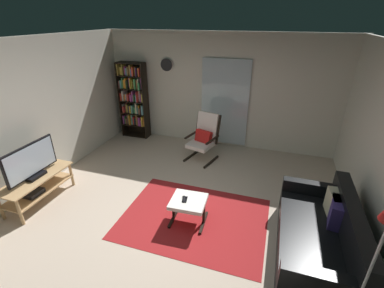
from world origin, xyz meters
The scene contains 15 objects.
ground_plane centered at (0.00, 0.00, 0.00)m, with size 7.02×7.02×0.00m, color #C1AD98.
wall_back centered at (0.00, 2.90, 1.30)m, with size 5.60×0.06×2.60m, color silver.
wall_left centered at (-2.70, 0.00, 1.30)m, with size 0.06×6.00×2.60m, color silver.
glass_door_panel centered at (0.16, 2.83, 1.05)m, with size 1.10×0.01×2.00m, color silver.
area_rug centered at (0.31, 0.04, 0.00)m, with size 2.23×1.67×0.01m, color maroon.
tv_stand centered at (-2.33, -0.36, 0.32)m, with size 0.49×1.21×0.48m.
television centered at (-2.33, -0.34, 0.76)m, with size 0.20×0.95×0.58m.
bookshelf_near_tv centered at (-2.13, 2.68, 1.01)m, with size 0.69×0.30×1.89m.
leather_sofa centered at (2.08, -0.13, 0.30)m, with size 0.88×1.82×0.83m.
lounge_armchair centered at (-0.10, 2.02, 0.53)m, with size 0.71×0.77×1.02m.
ottoman centered at (0.25, -0.04, 0.33)m, with size 0.55×0.51×0.40m.
tv_remote centered at (0.18, -0.06, 0.41)m, with size 0.04×0.14×0.02m, color black.
cell_phone centered at (0.19, -0.05, 0.41)m, with size 0.07×0.14×0.01m, color black.
floor_lamp_by_sofa centered at (2.24, -1.17, 1.34)m, with size 0.22×0.22×1.73m.
wall_clock centered at (-1.26, 2.82, 1.85)m, with size 0.29×0.03×0.29m.
Camera 1 is at (1.31, -3.12, 2.89)m, focal length 25.15 mm.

